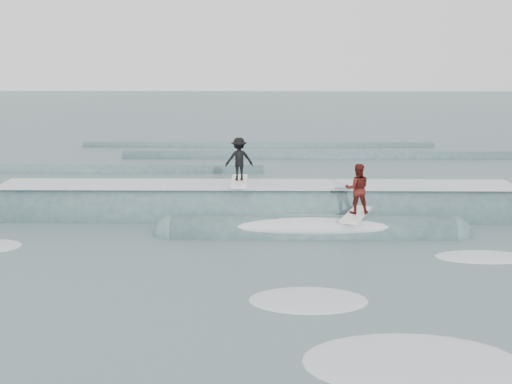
{
  "coord_description": "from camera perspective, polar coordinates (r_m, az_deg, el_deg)",
  "views": [
    {
      "loc": [
        0.22,
        -13.51,
        5.58
      ],
      "look_at": [
        0.0,
        5.2,
        1.1
      ],
      "focal_mm": 40.0,
      "sensor_mm": 36.0,
      "label": 1
    }
  ],
  "objects": [
    {
      "name": "whitewater",
      "position": [
        13.59,
        6.46,
        -10.86
      ],
      "size": [
        16.68,
        8.38,
        0.1
      ],
      "color": "silver",
      "rests_on": "ground"
    },
    {
      "name": "breaking_wave",
      "position": [
        20.12,
        0.88,
        -2.52
      ],
      "size": [
        22.38,
        3.91,
        2.26
      ],
      "color": "#37535C",
      "rests_on": "ground"
    },
    {
      "name": "far_swells",
      "position": [
        31.74,
        -3.53,
        3.32
      ],
      "size": [
        36.11,
        8.65,
        0.8
      ],
      "color": "#37535C",
      "rests_on": "ground"
    },
    {
      "name": "surfer_black",
      "position": [
        20.06,
        -1.7,
        3.06
      ],
      "size": [
        1.05,
        2.0,
        1.61
      ],
      "color": "white",
      "rests_on": "ground"
    },
    {
      "name": "ground",
      "position": [
        14.62,
        -0.24,
        -8.97
      ],
      "size": [
        160.0,
        160.0,
        0.0
      ],
      "primitive_type": "plane",
      "color": "#425A61",
      "rests_on": "ground"
    },
    {
      "name": "surfer_red",
      "position": [
        18.25,
        10.08,
        0.0
      ],
      "size": [
        1.29,
        2.06,
        1.69
      ],
      "color": "white",
      "rests_on": "ground"
    }
  ]
}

